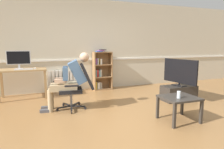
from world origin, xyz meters
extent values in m
plane|color=olive|center=(0.00, 0.00, 0.00)|extent=(18.00, 18.00, 0.00)
cube|color=beige|center=(0.00, 2.65, 1.35)|extent=(12.00, 0.10, 2.70)
cube|color=white|center=(0.00, 2.58, 0.92)|extent=(12.00, 0.03, 0.05)
cube|color=tan|center=(-1.26, 1.90, 0.36)|extent=(0.06, 0.06, 0.72)
cube|color=tan|center=(-1.26, 2.40, 0.36)|extent=(0.06, 0.06, 0.72)
cube|color=tan|center=(-2.32, 2.40, 0.36)|extent=(0.06, 0.06, 0.72)
cube|color=tan|center=(-1.79, 2.15, 0.74)|extent=(1.14, 0.59, 0.04)
cube|color=silver|center=(-1.87, 2.21, 0.76)|extent=(0.18, 0.14, 0.01)
cube|color=silver|center=(-1.87, 2.23, 0.82)|extent=(0.04, 0.02, 0.10)
cube|color=silver|center=(-1.87, 2.23, 1.04)|extent=(0.57, 0.02, 0.35)
cube|color=black|center=(-1.87, 2.22, 1.04)|extent=(0.53, 0.00, 0.31)
cube|color=silver|center=(-1.75, 2.01, 0.77)|extent=(0.42, 0.12, 0.02)
cube|color=white|center=(-1.49, 2.03, 0.77)|extent=(0.06, 0.10, 0.03)
cube|color=olive|center=(0.15, 2.42, 0.58)|extent=(0.03, 0.28, 1.16)
cube|color=olive|center=(0.69, 2.42, 0.58)|extent=(0.03, 0.28, 1.16)
cube|color=olive|center=(0.42, 2.56, 0.58)|extent=(0.54, 0.02, 1.16)
cube|color=olive|center=(0.42, 2.42, 0.01)|extent=(0.50, 0.28, 0.03)
cube|color=olive|center=(0.42, 2.42, 0.39)|extent=(0.50, 0.28, 0.03)
cube|color=olive|center=(0.42, 2.42, 0.77)|extent=(0.50, 0.28, 0.03)
cube|color=olive|center=(0.42, 2.42, 1.14)|extent=(0.50, 0.28, 0.03)
cube|color=gold|center=(0.20, 2.44, 0.14)|extent=(0.04, 0.19, 0.22)
cube|color=#6699A3|center=(0.20, 2.44, 0.51)|extent=(0.05, 0.19, 0.21)
cube|color=#89428E|center=(0.20, 2.42, 0.87)|extent=(0.03, 0.19, 0.19)
cube|color=white|center=(0.26, 2.42, 0.13)|extent=(0.05, 0.19, 0.20)
cube|color=red|center=(0.25, 2.41, 0.51)|extent=(0.04, 0.19, 0.22)
cube|color=white|center=(0.26, 2.41, 0.87)|extent=(0.03, 0.19, 0.18)
cube|color=beige|center=(0.31, 2.43, 0.13)|extent=(0.04, 0.19, 0.21)
cube|color=#6699A3|center=(0.30, 2.40, 0.50)|extent=(0.03, 0.19, 0.20)
cube|color=gold|center=(0.34, 2.43, 0.86)|extent=(0.04, 0.19, 0.15)
cube|color=beige|center=(0.36, 2.43, 0.12)|extent=(0.02, 0.19, 0.19)
cube|color=beige|center=(0.35, 2.43, 0.51)|extent=(0.05, 0.19, 0.22)
cube|color=white|center=(0.35, 2.41, 0.86)|extent=(0.05, 0.19, 0.16)
cube|color=#2D519E|center=(0.29, 2.38, 1.17)|extent=(0.16, 0.22, 0.02)
cube|color=#89428E|center=(0.36, 2.38, 1.19)|extent=(0.16, 0.22, 0.02)
cube|color=black|center=(0.43, 2.41, 1.22)|extent=(0.16, 0.22, 0.02)
cube|color=white|center=(-1.13, 2.54, 0.32)|extent=(0.08, 0.08, 0.63)
cube|color=white|center=(-1.03, 2.54, 0.32)|extent=(0.08, 0.08, 0.63)
cube|color=white|center=(-0.93, 2.54, 0.32)|extent=(0.08, 0.08, 0.63)
cube|color=white|center=(-0.83, 2.54, 0.32)|extent=(0.08, 0.08, 0.63)
cube|color=white|center=(-0.73, 2.54, 0.32)|extent=(0.08, 0.08, 0.63)
cube|color=white|center=(-0.62, 2.54, 0.32)|extent=(0.08, 0.08, 0.63)
cube|color=white|center=(-0.52, 2.54, 0.32)|extent=(0.08, 0.08, 0.63)
cube|color=white|center=(-0.42, 2.54, 0.32)|extent=(0.08, 0.08, 0.63)
cube|color=black|center=(-0.80, 0.71, 0.07)|extent=(0.08, 0.30, 0.02)
cylinder|color=black|center=(-0.82, 0.56, 0.03)|extent=(0.03, 0.06, 0.06)
cube|color=black|center=(-0.64, 0.79, 0.07)|extent=(0.29, 0.16, 0.02)
cylinder|color=black|center=(-0.51, 0.72, 0.03)|extent=(0.06, 0.04, 0.06)
cube|color=black|center=(-0.67, 0.96, 0.07)|extent=(0.23, 0.24, 0.02)
cylinder|color=black|center=(-0.57, 1.07, 0.03)|extent=(0.05, 0.06, 0.06)
cube|color=black|center=(-0.85, 0.99, 0.07)|extent=(0.17, 0.28, 0.02)
cylinder|color=black|center=(-0.92, 1.12, 0.03)|extent=(0.05, 0.06, 0.06)
cube|color=black|center=(-0.92, 0.83, 0.07)|extent=(0.30, 0.09, 0.02)
cylinder|color=black|center=(-1.07, 0.80, 0.03)|extent=(0.06, 0.03, 0.06)
cylinder|color=gray|center=(-0.78, 0.86, 0.23)|extent=(0.05, 0.05, 0.30)
cube|color=black|center=(-0.78, 0.86, 0.41)|extent=(0.52, 0.52, 0.07)
cube|color=black|center=(-0.44, 0.81, 0.70)|extent=(0.34, 0.47, 0.54)
cube|color=black|center=(-0.72, 1.11, 0.56)|extent=(0.28, 0.08, 0.03)
cube|color=black|center=(-0.79, 0.59, 0.56)|extent=(0.28, 0.08, 0.03)
cube|color=tan|center=(-0.78, 0.86, 0.52)|extent=(0.31, 0.37, 0.14)
cube|color=#476689|center=(-0.63, 0.83, 0.80)|extent=(0.44, 0.39, 0.52)
sphere|color=#D6A884|center=(-0.48, 0.81, 1.11)|extent=(0.20, 0.20, 0.20)
cube|color=black|center=(-1.05, 0.89, 0.62)|extent=(0.15, 0.06, 0.02)
cube|color=tan|center=(-0.97, 0.98, 0.49)|extent=(0.43, 0.19, 0.13)
cylinder|color=tan|center=(-1.18, 1.01, 0.23)|extent=(0.10, 0.10, 0.46)
cube|color=#4C4C51|center=(-1.27, 1.03, 0.03)|extent=(0.23, 0.12, 0.06)
cube|color=tan|center=(-1.00, 0.79, 0.49)|extent=(0.43, 0.19, 0.13)
cylinder|color=tan|center=(-1.20, 0.82, 0.23)|extent=(0.10, 0.10, 0.46)
cube|color=#4C4C51|center=(-1.30, 0.83, 0.03)|extent=(0.23, 0.12, 0.06)
cube|color=#476689|center=(-0.85, 1.03, 0.78)|extent=(0.11, 0.09, 0.26)
cube|color=#D6A884|center=(-0.96, 0.98, 0.64)|extent=(0.25, 0.10, 0.07)
cube|color=#476689|center=(-0.90, 0.71, 0.78)|extent=(0.11, 0.09, 0.26)
cube|color=#D6A884|center=(-0.99, 0.79, 0.64)|extent=(0.25, 0.10, 0.07)
cube|color=#2D2823|center=(1.83, 0.62, 0.18)|extent=(0.84, 0.41, 0.37)
cube|color=black|center=(1.83, 0.62, 0.38)|extent=(0.26, 0.35, 0.02)
cylinder|color=black|center=(1.83, 0.62, 0.41)|extent=(0.04, 0.04, 0.05)
cube|color=black|center=(1.83, 0.62, 0.73)|extent=(0.22, 0.96, 0.58)
cube|color=white|center=(1.85, 0.62, 0.73)|extent=(0.17, 0.90, 0.54)
cube|color=#332D28|center=(0.66, -0.72, 0.21)|extent=(0.04, 0.04, 0.42)
cube|color=#332D28|center=(1.22, -0.72, 0.21)|extent=(0.04, 0.04, 0.42)
cube|color=#332D28|center=(1.22, -0.23, 0.21)|extent=(0.04, 0.04, 0.42)
cube|color=#332D28|center=(0.66, -0.23, 0.21)|extent=(0.04, 0.04, 0.42)
cube|color=#332D28|center=(0.94, -0.47, 0.43)|extent=(0.62, 0.55, 0.03)
cylinder|color=silver|center=(0.87, -0.55, 0.51)|extent=(0.06, 0.06, 0.12)
camera|label=1|loc=(-1.34, -3.20, 1.36)|focal=31.12mm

